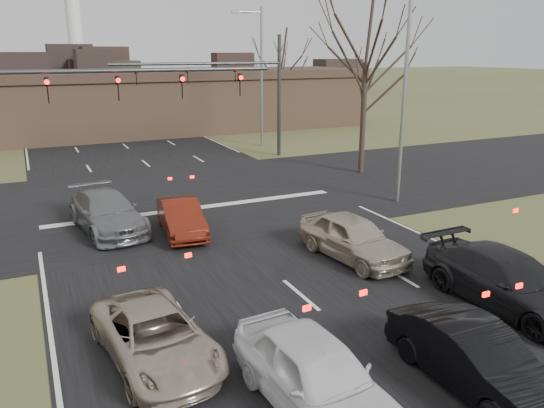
{
  "coord_description": "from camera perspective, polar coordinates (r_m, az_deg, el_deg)",
  "views": [
    {
      "loc": [
        -6.86,
        -9.59,
        6.98
      ],
      "look_at": [
        0.44,
        5.94,
        2.0
      ],
      "focal_mm": 35.0,
      "sensor_mm": 36.0,
      "label": 1
    }
  ],
  "objects": [
    {
      "name": "car_silver_ahead",
      "position": [
        18.53,
        8.66,
        -3.57
      ],
      "size": [
        2.38,
        4.73,
        1.55
      ],
      "primitive_type": "imported",
      "rotation": [
        0.0,
        0.0,
        0.12
      ],
      "color": "#BCB098",
      "rests_on": "ground"
    },
    {
      "name": "ground",
      "position": [
        13.7,
        9.23,
        -14.68
      ],
      "size": [
        360.0,
        360.0,
        0.0
      ],
      "primitive_type": "plane",
      "color": "#4D4F2A",
      "rests_on": "ground"
    },
    {
      "name": "road_main",
      "position": [
        70.27,
        -19.75,
        9.56
      ],
      "size": [
        14.0,
        300.0,
        0.02
      ],
      "primitive_type": "cube",
      "color": "black",
      "rests_on": "ground"
    },
    {
      "name": "tree_right_far",
      "position": [
        49.66,
        0.96,
        16.16
      ],
      "size": [
        5.4,
        5.4,
        9.0
      ],
      "color": "black",
      "rests_on": "ground"
    },
    {
      "name": "car_white_sedan",
      "position": [
        11.08,
        4.76,
        -17.87
      ],
      "size": [
        2.18,
        4.72,
        1.57
      ],
      "primitive_type": "imported",
      "rotation": [
        0.0,
        0.0,
        0.07
      ],
      "color": "white",
      "rests_on": "ground"
    },
    {
      "name": "tree_right_near",
      "position": [
        31.26,
        10.3,
        19.46
      ],
      "size": [
        6.9,
        6.9,
        11.5
      ],
      "color": "black",
      "rests_on": "ground"
    },
    {
      "name": "road_cross",
      "position": [
        26.46,
        -9.26,
        0.71
      ],
      "size": [
        200.0,
        14.0,
        0.02
      ],
      "primitive_type": "cube",
      "color": "black",
      "rests_on": "ground"
    },
    {
      "name": "streetlight_right_far",
      "position": [
        40.03,
        -1.38,
        14.19
      ],
      "size": [
        2.34,
        0.25,
        10.0
      ],
      "color": "gray",
      "rests_on": "ground"
    },
    {
      "name": "mast_arm_near",
      "position": [
        22.73,
        -21.35,
        10.29
      ],
      "size": [
        12.12,
        0.24,
        8.0
      ],
      "color": "#383A3D",
      "rests_on": "ground"
    },
    {
      "name": "building",
      "position": [
        48.6,
        -14.85,
        10.56
      ],
      "size": [
        42.4,
        10.4,
        5.3
      ],
      "color": "#846047",
      "rests_on": "ground"
    },
    {
      "name": "car_red_ahead",
      "position": [
        21.09,
        -9.75,
        -1.44
      ],
      "size": [
        1.86,
        4.24,
        1.35
      ],
      "primitive_type": "imported",
      "rotation": [
        0.0,
        0.0,
        -0.11
      ],
      "color": "#5B190D",
      "rests_on": "ground"
    },
    {
      "name": "streetlight_right_near",
      "position": [
        25.13,
        13.8,
        12.56
      ],
      "size": [
        2.34,
        0.25,
        10.0
      ],
      "color": "gray",
      "rests_on": "ground"
    },
    {
      "name": "car_charcoal_sedan",
      "position": [
        16.42,
        24.04,
        -7.53
      ],
      "size": [
        2.29,
        5.37,
        1.54
      ],
      "primitive_type": "imported",
      "rotation": [
        0.0,
        0.0,
        0.02
      ],
      "color": "black",
      "rests_on": "ground"
    },
    {
      "name": "car_black_hatch",
      "position": [
        12.49,
        20.94,
        -15.16
      ],
      "size": [
        1.5,
        4.28,
        1.41
      ],
      "primitive_type": "imported",
      "rotation": [
        0.0,
        0.0,
        -0.0
      ],
      "color": "black",
      "rests_on": "ground"
    },
    {
      "name": "car_grey_ahead",
      "position": [
        22.19,
        -17.34,
        -0.83
      ],
      "size": [
        2.82,
        5.51,
        1.53
      ],
      "primitive_type": "imported",
      "rotation": [
        0.0,
        0.0,
        0.13
      ],
      "color": "slate",
      "rests_on": "ground"
    },
    {
      "name": "car_silver_suv",
      "position": [
        12.89,
        -12.46,
        -13.74
      ],
      "size": [
        2.57,
        4.73,
        1.26
      ],
      "primitive_type": "imported",
      "rotation": [
        0.0,
        0.0,
        0.11
      ],
      "color": "#AFA18E",
      "rests_on": "ground"
    },
    {
      "name": "mast_arm_far",
      "position": [
        35.16,
        -3.46,
        12.96
      ],
      "size": [
        11.12,
        0.24,
        8.0
      ],
      "color": "#383A3D",
      "rests_on": "ground"
    }
  ]
}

